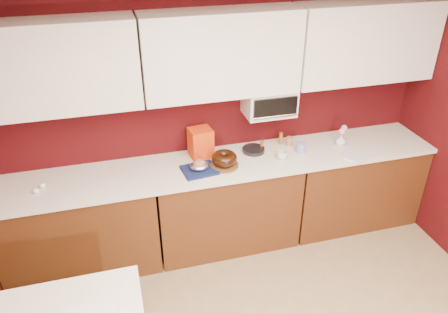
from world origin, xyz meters
name	(u,v)px	position (x,y,z in m)	size (l,w,h in m)	color
ceiling	(378,39)	(0.00, 0.00, 2.50)	(4.00, 4.50, 0.02)	white
wall_back	(217,113)	(0.00, 2.25, 1.25)	(4.00, 0.02, 2.50)	#3D080A
base_cabinet_left	(81,228)	(-1.33, 1.94, 0.43)	(1.31, 0.58, 0.86)	#4F280F
base_cabinet_center	(226,204)	(0.00, 1.94, 0.43)	(1.31, 0.58, 0.86)	#4F280F
base_cabinet_right	(351,184)	(1.33, 1.94, 0.43)	(1.31, 0.58, 0.86)	#4F280F
countertop	(226,164)	(0.00, 1.94, 0.88)	(4.00, 0.62, 0.04)	silver
upper_cabinet_left	(50,68)	(-1.33, 2.08, 1.85)	(1.31, 0.33, 0.70)	white
upper_cabinet_center	(221,54)	(0.00, 2.08, 1.85)	(1.31, 0.33, 0.70)	white
upper_cabinet_right	(366,42)	(1.33, 2.08, 1.85)	(1.31, 0.33, 0.70)	white
toaster_oven	(269,101)	(0.45, 2.10, 1.38)	(0.45, 0.30, 0.25)	white
toaster_oven_door	(275,108)	(0.45, 1.94, 1.38)	(0.40, 0.02, 0.18)	black
toaster_oven_handle	(276,116)	(0.45, 1.93, 1.30)	(0.02, 0.02, 0.42)	silver
cake_base	(224,165)	(-0.03, 1.87, 0.91)	(0.25, 0.25, 0.02)	brown
bundt_cake	(224,158)	(-0.03, 1.87, 0.98)	(0.22, 0.22, 0.09)	black
navy_towel	(200,170)	(-0.26, 1.85, 0.91)	(0.29, 0.25, 0.02)	#121C46
foil_ham_nest	(199,166)	(-0.26, 1.85, 0.96)	(0.17, 0.14, 0.06)	white
roasted_ham	(199,163)	(-0.26, 1.85, 0.98)	(0.11, 0.09, 0.07)	#A06149
pandoro_box	(201,143)	(-0.19, 2.11, 1.04)	(0.20, 0.18, 0.27)	#B6180C
dark_pan	(254,150)	(0.30, 2.06, 0.92)	(0.21, 0.21, 0.04)	black
coffee_mug	(282,155)	(0.50, 1.86, 0.95)	(0.08, 0.08, 0.09)	silver
blue_jar	(301,148)	(0.72, 1.93, 0.95)	(0.08, 0.08, 0.10)	navy
flower_vase	(341,140)	(1.15, 1.96, 0.96)	(0.08, 0.08, 0.12)	silver
flower_pink	(342,131)	(1.15, 1.96, 1.05)	(0.06, 0.06, 0.06)	pink
flower_blue	(344,128)	(1.18, 1.98, 1.07)	(0.06, 0.06, 0.06)	#889ADB
china_plate	(354,155)	(1.18, 1.74, 0.91)	(0.24, 0.24, 0.01)	silver
amber_bottle	(262,145)	(0.39, 2.08, 0.95)	(0.03, 0.03, 0.09)	brown
paper_cup	(289,141)	(0.67, 2.08, 0.94)	(0.06, 0.06, 0.09)	olive
egg_left	(36,191)	(-1.60, 1.88, 0.92)	(0.05, 0.04, 0.04)	white
egg_right	(42,186)	(-1.56, 1.94, 0.92)	(0.05, 0.04, 0.04)	white
amber_bottle_tall	(281,139)	(0.60, 2.13, 0.96)	(0.04, 0.04, 0.12)	brown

